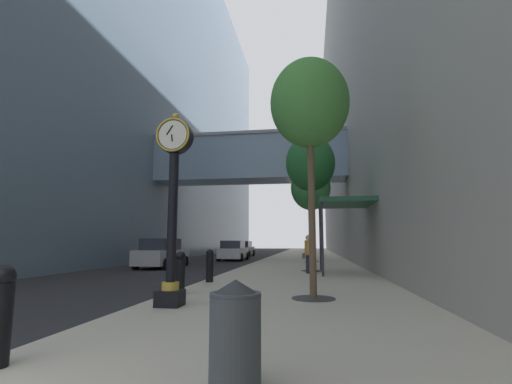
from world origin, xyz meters
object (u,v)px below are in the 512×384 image
(car_white_near, at_px, (233,251))
(bollard_third, at_px, (180,271))
(trash_bin, at_px, (235,332))
(car_silver_far, at_px, (162,254))
(street_clock, at_px, (173,197))
(street_tree_mid_near, at_px, (310,164))
(street_tree_near, at_px, (310,105))
(pedestrian_walking, at_px, (308,253))
(bollard_fourth, at_px, (210,265))
(street_tree_mid_far, at_px, (311,188))
(bollard_nearest, at_px, (0,313))
(car_grey_mid, at_px, (243,249))

(car_white_near, bearing_deg, bollard_third, -82.01)
(trash_bin, xyz_separation_m, car_silver_far, (-8.17, 17.53, 0.16))
(street_clock, height_order, street_tree_mid_near, street_tree_mid_near)
(street_clock, bearing_deg, trash_bin, -60.99)
(street_tree_near, distance_m, trash_bin, 7.47)
(bollard_third, xyz_separation_m, street_tree_mid_near, (3.64, 8.52, 4.75))
(street_tree_mid_near, xyz_separation_m, trash_bin, (-0.80, -14.71, -4.82))
(street_tree_near, distance_m, pedestrian_walking, 8.52)
(pedestrian_walking, xyz_separation_m, car_silver_far, (-8.79, 4.25, -0.22))
(bollard_third, distance_m, street_tree_near, 5.79)
(street_clock, height_order, car_silver_far, street_clock)
(car_silver_far, bearing_deg, bollard_fourth, -57.43)
(trash_bin, bearing_deg, car_white_near, 102.11)
(street_tree_mid_far, height_order, car_white_near, street_tree_mid_far)
(street_tree_mid_near, relative_size, car_white_near, 1.61)
(car_white_near, bearing_deg, street_tree_mid_far, -25.02)
(bollard_nearest, height_order, bollard_third, same)
(bollard_third, bearing_deg, street_tree_near, -5.15)
(car_grey_mid, xyz_separation_m, car_silver_far, (-1.68, -17.53, 0.05))
(car_white_near, relative_size, car_silver_far, 0.93)
(bollard_third, height_order, pedestrian_walking, pedestrian_walking)
(street_clock, bearing_deg, street_tree_mid_near, 73.00)
(street_tree_near, xyz_separation_m, car_grey_mid, (-7.29, 29.20, -4.45))
(car_white_near, bearing_deg, trash_bin, -77.89)
(bollard_fourth, relative_size, car_silver_far, 0.25)
(bollard_third, height_order, street_tree_mid_near, street_tree_mid_near)
(bollard_fourth, xyz_separation_m, street_tree_mid_far, (3.64, 14.37, 4.80))
(trash_bin, xyz_separation_m, pedestrian_walking, (0.62, 13.28, 0.38))
(bollard_fourth, height_order, pedestrian_walking, pedestrian_walking)
(bollard_nearest, bearing_deg, street_tree_mid_far, 81.14)
(street_clock, xyz_separation_m, car_white_near, (-3.32, 22.29, -1.80))
(pedestrian_walking, bearing_deg, bollard_nearest, -104.85)
(bollard_nearest, relative_size, street_tree_mid_far, 0.16)
(street_tree_near, xyz_separation_m, trash_bin, (-0.80, -5.87, -4.56))
(street_tree_mid_far, relative_size, pedestrian_walking, 4.11)
(bollard_fourth, bearing_deg, bollard_third, -90.00)
(bollard_nearest, distance_m, car_white_near, 26.55)
(bollard_third, distance_m, car_grey_mid, 29.10)
(car_white_near, xyz_separation_m, car_silver_far, (-2.46, -9.06, 0.04))
(bollard_third, xyz_separation_m, car_grey_mid, (-3.64, 28.87, 0.04))
(bollard_nearest, relative_size, car_grey_mid, 0.25)
(car_white_near, bearing_deg, bollard_nearest, -83.81)
(bollard_third, distance_m, street_tree_mid_far, 18.38)
(bollard_third, height_order, street_tree_mid_far, street_tree_mid_far)
(trash_bin, distance_m, car_silver_far, 19.34)
(trash_bin, xyz_separation_m, car_grey_mid, (-6.49, 35.06, 0.11))
(bollard_third, relative_size, trash_bin, 1.11)
(street_clock, distance_m, bollard_third, 2.69)
(street_clock, bearing_deg, street_tree_near, 26.15)
(street_clock, bearing_deg, bollard_third, 103.65)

